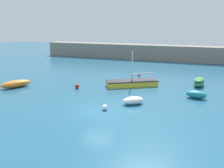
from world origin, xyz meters
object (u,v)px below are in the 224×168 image
object	(u,v)px
rowboat_blue_near	(16,84)
mooring_buoy_pink	(139,75)
mooring_buoy_white	(105,107)
fishing_dinghy_green	(133,100)
mooring_buoy_red	(77,86)
dinghy_near_pier	(196,94)
rowboat_with_red_cover	(199,82)
sailboat_short_mast	(132,83)

from	to	relation	value
rowboat_blue_near	mooring_buoy_pink	bearing A→B (deg)	-20.31
mooring_buoy_white	fishing_dinghy_green	bearing A→B (deg)	53.01
fishing_dinghy_green	mooring_buoy_red	xyz separation A→B (m)	(-7.44, 3.09, -0.10)
fishing_dinghy_green	rowboat_blue_near	world-z (taller)	rowboat_blue_near
dinghy_near_pier	fishing_dinghy_green	bearing A→B (deg)	-137.54
rowboat_with_red_cover	mooring_buoy_white	size ratio (longest dim) A/B	6.28
sailboat_short_mast	mooring_buoy_pink	size ratio (longest dim) A/B	13.84
sailboat_short_mast	fishing_dinghy_green	bearing A→B (deg)	75.31
rowboat_blue_near	mooring_buoy_red	distance (m)	7.12
mooring_buoy_pink	fishing_dinghy_green	bearing A→B (deg)	-77.96
mooring_buoy_red	mooring_buoy_pink	size ratio (longest dim) A/B	1.13
rowboat_blue_near	dinghy_near_pier	distance (m)	19.79
rowboat_blue_near	mooring_buoy_red	size ratio (longest dim) A/B	7.49
fishing_dinghy_green	mooring_buoy_pink	xyz separation A→B (m)	(-2.50, 11.74, -0.12)
mooring_buoy_red	mooring_buoy_pink	world-z (taller)	mooring_buoy_red
fishing_dinghy_green	mooring_buoy_red	size ratio (longest dim) A/B	4.62
fishing_dinghy_green	mooring_buoy_white	world-z (taller)	fishing_dinghy_green
rowboat_with_red_cover	mooring_buoy_white	bearing A→B (deg)	-26.94
rowboat_with_red_cover	fishing_dinghy_green	bearing A→B (deg)	-25.49
fishing_dinghy_green	rowboat_with_red_cover	bearing A→B (deg)	19.50
mooring_buoy_red	rowboat_with_red_cover	bearing A→B (deg)	25.37
sailboat_short_mast	dinghy_near_pier	distance (m)	7.68
sailboat_short_mast	mooring_buoy_white	size ratio (longest dim) A/B	12.56
rowboat_blue_near	mooring_buoy_pink	size ratio (longest dim) A/B	8.46
sailboat_short_mast	mooring_buoy_white	world-z (taller)	sailboat_short_mast
dinghy_near_pier	mooring_buoy_red	bearing A→B (deg)	-170.23
sailboat_short_mast	rowboat_with_red_cover	size ratio (longest dim) A/B	2.00
rowboat_blue_near	mooring_buoy_red	world-z (taller)	rowboat_blue_near
rowboat_with_red_cover	dinghy_near_pier	distance (m)	5.26
fishing_dinghy_green	dinghy_near_pier	bearing A→B (deg)	-3.66
rowboat_blue_near	rowboat_with_red_cover	bearing A→B (deg)	-40.11
dinghy_near_pier	mooring_buoy_pink	world-z (taller)	dinghy_near_pier
mooring_buoy_red	mooring_buoy_pink	bearing A→B (deg)	60.28
fishing_dinghy_green	mooring_buoy_white	size ratio (longest dim) A/B	4.74
rowboat_with_red_cover	mooring_buoy_white	world-z (taller)	rowboat_with_red_cover
rowboat_blue_near	dinghy_near_pier	world-z (taller)	rowboat_blue_near
mooring_buoy_white	sailboat_short_mast	bearing A→B (deg)	90.94
fishing_dinghy_green	rowboat_blue_near	size ratio (longest dim) A/B	0.62
rowboat_blue_near	dinghy_near_pier	bearing A→B (deg)	-54.24
sailboat_short_mast	rowboat_with_red_cover	xyz separation A→B (m)	(7.35, 2.79, 0.08)
sailboat_short_mast	mooring_buoy_red	size ratio (longest dim) A/B	12.25
fishing_dinghy_green	mooring_buoy_pink	bearing A→B (deg)	61.96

